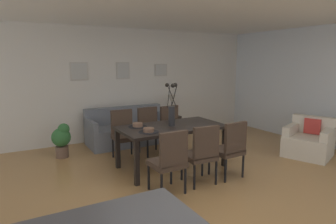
% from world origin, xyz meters
% --- Properties ---
extents(ground_plane, '(9.00, 9.00, 0.00)m').
position_xyz_m(ground_plane, '(0.00, 0.00, 0.00)').
color(ground_plane, '#A87A47').
extents(back_wall_panel, '(9.00, 0.10, 2.60)m').
position_xyz_m(back_wall_panel, '(0.00, 3.25, 1.30)').
color(back_wall_panel, silver).
rests_on(back_wall_panel, ground).
extents(side_window_wall, '(0.10, 6.30, 2.60)m').
position_xyz_m(side_window_wall, '(3.65, 0.40, 1.30)').
color(side_window_wall, white).
rests_on(side_window_wall, ground).
extents(ceiling_panel, '(9.00, 7.20, 0.08)m').
position_xyz_m(ceiling_panel, '(0.00, 0.40, 2.64)').
color(ceiling_panel, white).
extents(dining_table, '(1.80, 0.96, 0.74)m').
position_xyz_m(dining_table, '(0.07, 0.89, 0.66)').
color(dining_table, black).
rests_on(dining_table, ground).
extents(dining_chair_near_left, '(0.45, 0.45, 0.92)m').
position_xyz_m(dining_chair_near_left, '(-0.49, -0.01, 0.51)').
color(dining_chair_near_left, '#3D2D23').
rests_on(dining_chair_near_left, ground).
extents(dining_chair_near_right, '(0.45, 0.45, 0.92)m').
position_xyz_m(dining_chair_near_right, '(-0.47, 1.77, 0.51)').
color(dining_chair_near_right, '#3D2D23').
rests_on(dining_chair_near_right, ground).
extents(dining_chair_far_left, '(0.46, 0.46, 0.92)m').
position_xyz_m(dining_chair_far_left, '(0.09, 0.03, 0.51)').
color(dining_chair_far_left, '#3D2D23').
rests_on(dining_chair_far_left, ground).
extents(dining_chair_far_right, '(0.45, 0.45, 0.92)m').
position_xyz_m(dining_chair_far_right, '(0.09, 1.80, 0.51)').
color(dining_chair_far_right, '#3D2D23').
rests_on(dining_chair_far_right, ground).
extents(dining_chair_mid_left, '(0.46, 0.46, 0.92)m').
position_xyz_m(dining_chair_mid_left, '(0.63, 0.02, 0.51)').
color(dining_chair_mid_left, '#3D2D23').
rests_on(dining_chair_mid_left, ground).
extents(dining_chair_mid_right, '(0.47, 0.47, 0.92)m').
position_xyz_m(dining_chair_mid_right, '(0.58, 1.75, 0.51)').
color(dining_chair_mid_right, '#3D2D23').
rests_on(dining_chair_mid_right, ground).
extents(centerpiece_vase, '(0.21, 0.23, 0.73)m').
position_xyz_m(centerpiece_vase, '(0.07, 0.89, 1.02)').
color(centerpiece_vase, '#232326').
rests_on(centerpiece_vase, dining_table).
extents(placemat_near_left, '(0.32, 0.32, 0.01)m').
position_xyz_m(placemat_near_left, '(-0.47, 0.67, 0.74)').
color(placemat_near_left, black).
rests_on(placemat_near_left, dining_table).
extents(bowl_near_left, '(0.17, 0.17, 0.07)m').
position_xyz_m(bowl_near_left, '(-0.47, 0.67, 0.78)').
color(bowl_near_left, brown).
rests_on(bowl_near_left, dining_table).
extents(placemat_near_right, '(0.32, 0.32, 0.01)m').
position_xyz_m(placemat_near_right, '(-0.47, 1.10, 0.74)').
color(placemat_near_right, black).
rests_on(placemat_near_right, dining_table).
extents(bowl_near_right, '(0.17, 0.17, 0.07)m').
position_xyz_m(bowl_near_right, '(-0.47, 1.10, 0.78)').
color(bowl_near_right, brown).
rests_on(bowl_near_right, dining_table).
extents(sofa, '(1.84, 0.84, 0.80)m').
position_xyz_m(sofa, '(-0.01, 2.70, 0.28)').
color(sofa, slate).
rests_on(sofa, ground).
extents(side_table, '(0.36, 0.36, 0.52)m').
position_xyz_m(side_table, '(1.12, 2.71, 0.26)').
color(side_table, black).
rests_on(side_table, ground).
extents(table_lamp, '(0.22, 0.22, 0.51)m').
position_xyz_m(table_lamp, '(1.12, 2.71, 0.89)').
color(table_lamp, '#4C4C51').
rests_on(table_lamp, side_table).
extents(armchair, '(1.03, 1.03, 0.75)m').
position_xyz_m(armchair, '(2.73, 0.11, 0.29)').
color(armchair, beige).
rests_on(armchair, ground).
extents(framed_picture_left, '(0.38, 0.03, 0.39)m').
position_xyz_m(framed_picture_left, '(-0.94, 3.18, 1.62)').
color(framed_picture_left, '#B2ADA3').
extents(framed_picture_center, '(0.32, 0.03, 0.39)m').
position_xyz_m(framed_picture_center, '(0.07, 3.18, 1.62)').
color(framed_picture_center, '#B2ADA3').
extents(framed_picture_right, '(0.34, 0.03, 0.30)m').
position_xyz_m(framed_picture_right, '(1.08, 3.18, 1.62)').
color(framed_picture_right, '#B2ADA3').
extents(potted_plant, '(0.36, 0.36, 0.67)m').
position_xyz_m(potted_plant, '(-1.52, 2.37, 0.37)').
color(potted_plant, brown).
rests_on(potted_plant, ground).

